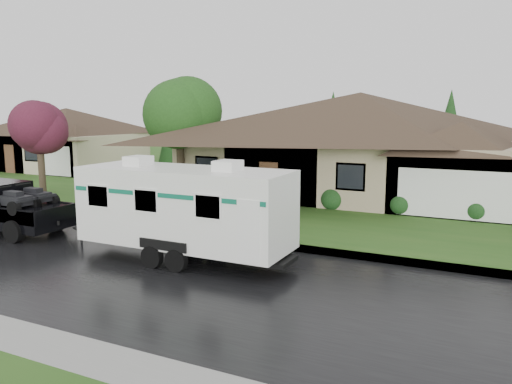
# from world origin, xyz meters

# --- Properties ---
(ground) EXTENTS (140.00, 140.00, 0.00)m
(ground) POSITION_xyz_m (0.00, 0.00, 0.00)
(ground) COLOR #28531A
(ground) RESTS_ON ground
(road) EXTENTS (140.00, 8.00, 0.01)m
(road) POSITION_xyz_m (0.00, -2.00, 0.01)
(road) COLOR black
(road) RESTS_ON ground
(curb) EXTENTS (140.00, 0.50, 0.15)m
(curb) POSITION_xyz_m (0.00, 2.25, 0.07)
(curb) COLOR gray
(curb) RESTS_ON ground
(lawn) EXTENTS (140.00, 26.00, 0.15)m
(lawn) POSITION_xyz_m (0.00, 15.00, 0.07)
(lawn) COLOR #28531A
(lawn) RESTS_ON ground
(house_main) EXTENTS (19.44, 10.80, 6.90)m
(house_main) POSITION_xyz_m (2.29, 13.84, 3.59)
(house_main) COLOR tan
(house_main) RESTS_ON lawn
(house_far) EXTENTS (10.80, 8.64, 5.80)m
(house_far) POSITION_xyz_m (-21.78, 15.85, 2.97)
(house_far) COLOR #BFB18E
(house_far) RESTS_ON lawn
(tree_left_green) EXTENTS (3.70, 3.70, 6.12)m
(tree_left_green) POSITION_xyz_m (-6.33, 8.79, 4.40)
(tree_left_green) COLOR #382B1E
(tree_left_green) RESTS_ON lawn
(tree_red) EXTENTS (3.09, 3.09, 5.11)m
(tree_red) POSITION_xyz_m (-13.89, 6.26, 3.69)
(tree_red) COLOR #382B1E
(tree_red) RESTS_ON lawn
(shrub_row) EXTENTS (13.60, 1.00, 1.00)m
(shrub_row) POSITION_xyz_m (2.00, 9.30, 0.65)
(shrub_row) COLOR #143814
(shrub_row) RESTS_ON lawn
(travel_trailer) EXTENTS (7.34, 2.58, 3.30)m
(travel_trailer) POSITION_xyz_m (0.03, -0.33, 1.75)
(travel_trailer) COLOR white
(travel_trailer) RESTS_ON ground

